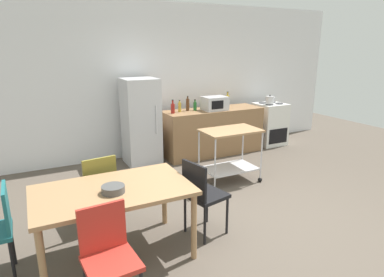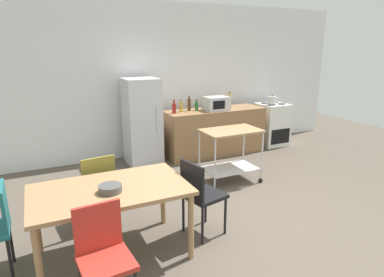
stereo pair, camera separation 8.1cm
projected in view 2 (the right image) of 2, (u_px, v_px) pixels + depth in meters
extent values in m
plane|color=brown|center=(254.00, 222.00, 4.04)|extent=(12.00, 12.00, 0.00)
cube|color=white|center=(160.00, 80.00, 6.43)|extent=(8.40, 0.12, 2.90)
cube|color=olive|center=(214.00, 132.00, 6.55)|extent=(2.00, 0.64, 0.90)
cube|color=#A37A51|center=(110.00, 190.00, 3.21)|extent=(1.50, 0.90, 0.04)
cylinder|color=#A37A51|center=(39.00, 265.00, 2.69)|extent=(0.06, 0.06, 0.71)
cylinder|color=#A37A51|center=(191.00, 227.00, 3.26)|extent=(0.06, 0.06, 0.71)
cylinder|color=#A37A51|center=(36.00, 221.00, 3.36)|extent=(0.06, 0.06, 0.71)
cylinder|color=#A37A51|center=(163.00, 196.00, 3.94)|extent=(0.06, 0.06, 0.71)
cube|color=black|center=(204.00, 195.00, 3.69)|extent=(0.48, 0.48, 0.04)
cube|color=black|center=(192.00, 181.00, 3.53)|extent=(0.11, 0.38, 0.40)
cylinder|color=black|center=(225.00, 216.00, 3.73)|extent=(0.03, 0.03, 0.45)
cylinder|color=black|center=(206.00, 205.00, 3.99)|extent=(0.03, 0.03, 0.45)
cylinder|color=black|center=(202.00, 226.00, 3.53)|extent=(0.03, 0.03, 0.45)
cylinder|color=black|center=(183.00, 214.00, 3.79)|extent=(0.03, 0.03, 0.45)
cube|color=#1E666B|center=(4.00, 206.00, 2.97)|extent=(0.04, 0.38, 0.40)
cylinder|color=black|center=(11.00, 242.00, 3.24)|extent=(0.03, 0.03, 0.45)
cylinder|color=black|center=(10.00, 261.00, 2.94)|extent=(0.03, 0.03, 0.45)
cube|color=#B72D23|center=(106.00, 263.00, 2.54)|extent=(0.43, 0.43, 0.04)
cube|color=#B72D23|center=(98.00, 227.00, 2.63)|extent=(0.38, 0.06, 0.40)
cylinder|color=black|center=(122.00, 270.00, 2.83)|extent=(0.03, 0.03, 0.45)
cube|color=olive|center=(95.00, 187.00, 3.91)|extent=(0.45, 0.45, 0.04)
cube|color=olive|center=(99.00, 174.00, 3.71)|extent=(0.38, 0.08, 0.40)
cylinder|color=black|center=(106.00, 197.00, 4.21)|extent=(0.03, 0.03, 0.45)
cylinder|color=black|center=(79.00, 204.00, 4.03)|extent=(0.03, 0.03, 0.45)
cylinder|color=black|center=(116.00, 207.00, 3.93)|extent=(0.03, 0.03, 0.45)
cylinder|color=black|center=(87.00, 215.00, 3.75)|extent=(0.03, 0.03, 0.45)
cube|color=white|center=(272.00, 124.00, 7.18)|extent=(0.60, 0.60, 0.90)
cube|color=black|center=(280.00, 136.00, 6.97)|extent=(0.48, 0.01, 0.32)
cylinder|color=#47474C|center=(272.00, 105.00, 6.90)|extent=(0.16, 0.16, 0.02)
cylinder|color=#47474C|center=(282.00, 104.00, 7.01)|extent=(0.16, 0.16, 0.02)
cylinder|color=#47474C|center=(265.00, 103.00, 7.11)|extent=(0.16, 0.16, 0.02)
cylinder|color=#47474C|center=(274.00, 102.00, 7.21)|extent=(0.16, 0.16, 0.02)
cube|color=silver|center=(142.00, 122.00, 5.94)|extent=(0.60, 0.60, 1.55)
cylinder|color=silver|center=(157.00, 120.00, 5.73)|extent=(0.02, 0.02, 0.50)
cube|color=#A37A51|center=(231.00, 131.00, 5.05)|extent=(0.90, 0.56, 0.03)
cube|color=silver|center=(230.00, 168.00, 5.21)|extent=(0.83, 0.52, 0.02)
cylinder|color=silver|center=(215.00, 163.00, 4.76)|extent=(0.02, 0.02, 0.76)
sphere|color=black|center=(214.00, 190.00, 4.87)|extent=(0.07, 0.07, 0.07)
cylinder|color=silver|center=(262.00, 155.00, 5.11)|extent=(0.02, 0.02, 0.76)
sphere|color=black|center=(261.00, 180.00, 5.22)|extent=(0.07, 0.07, 0.07)
cylinder|color=silver|center=(199.00, 154.00, 5.19)|extent=(0.02, 0.02, 0.76)
sphere|color=black|center=(199.00, 178.00, 5.31)|extent=(0.07, 0.07, 0.07)
cylinder|color=silver|center=(244.00, 147.00, 5.55)|extent=(0.02, 0.02, 0.76)
sphere|color=black|center=(243.00, 170.00, 5.66)|extent=(0.07, 0.07, 0.07)
cylinder|color=maroon|center=(174.00, 109.00, 6.03)|extent=(0.07, 0.07, 0.17)
cylinder|color=maroon|center=(174.00, 102.00, 6.00)|extent=(0.03, 0.03, 0.06)
cylinder|color=black|center=(174.00, 100.00, 5.99)|extent=(0.04, 0.04, 0.01)
cylinder|color=gold|center=(181.00, 107.00, 6.17)|extent=(0.06, 0.06, 0.17)
cylinder|color=gold|center=(181.00, 102.00, 6.14)|extent=(0.03, 0.03, 0.04)
cylinder|color=black|center=(181.00, 100.00, 6.14)|extent=(0.03, 0.03, 0.01)
cylinder|color=#4C2D19|center=(189.00, 105.00, 6.27)|extent=(0.06, 0.06, 0.23)
cylinder|color=#4C2D19|center=(189.00, 98.00, 6.23)|extent=(0.03, 0.03, 0.04)
cylinder|color=black|center=(189.00, 96.00, 6.22)|extent=(0.03, 0.03, 0.01)
cylinder|color=#1E6628|center=(197.00, 106.00, 6.31)|extent=(0.06, 0.06, 0.15)
cylinder|color=#1E6628|center=(197.00, 101.00, 6.28)|extent=(0.03, 0.03, 0.05)
cylinder|color=black|center=(197.00, 100.00, 6.27)|extent=(0.03, 0.03, 0.01)
cube|color=silver|center=(216.00, 103.00, 6.32)|extent=(0.46, 0.34, 0.26)
cube|color=black|center=(219.00, 105.00, 6.15)|extent=(0.25, 0.01, 0.16)
cylinder|color=gold|center=(229.00, 101.00, 6.64)|extent=(0.08, 0.08, 0.24)
cylinder|color=gold|center=(229.00, 94.00, 6.60)|extent=(0.04, 0.04, 0.06)
cylinder|color=black|center=(230.00, 92.00, 6.60)|extent=(0.04, 0.04, 0.01)
cylinder|color=#4C4C4C|center=(110.00, 189.00, 3.11)|extent=(0.22, 0.22, 0.07)
cylinder|color=silver|center=(272.00, 100.00, 6.89)|extent=(0.17, 0.17, 0.16)
sphere|color=black|center=(272.00, 96.00, 6.87)|extent=(0.03, 0.03, 0.03)
cylinder|color=silver|center=(276.00, 99.00, 6.94)|extent=(0.08, 0.02, 0.07)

